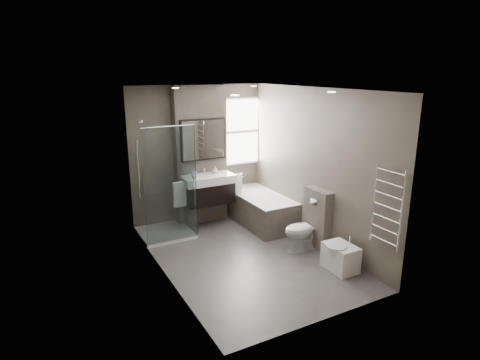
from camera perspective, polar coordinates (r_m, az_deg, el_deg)
room at (r=6.02m, az=0.83°, el=0.37°), size 2.70×3.90×2.70m
vanity_pier at (r=7.58m, az=-5.70°, el=3.47°), size 1.00×0.25×2.60m
vanity at (r=7.41m, az=-4.54°, el=-1.26°), size 0.95×0.47×0.66m
mirror_cabinet at (r=7.37m, az=-5.27°, el=5.75°), size 0.86×0.08×0.76m
towel_left at (r=7.20m, az=-8.55°, el=-2.06°), size 0.24×0.06×0.44m
towel_right at (r=7.63m, az=-0.62°, el=-0.87°), size 0.24×0.06×0.44m
shower_enclosure at (r=7.16m, az=-9.77°, el=-4.13°), size 0.90×0.90×2.00m
bathtub at (r=7.67m, az=2.87°, el=-3.98°), size 0.75×1.60×0.57m
window at (r=7.98m, az=-0.04°, el=6.89°), size 0.98×0.06×1.33m
toilet at (r=6.66m, az=9.13°, el=-6.97°), size 0.71×0.43×0.70m
cistern_box at (r=6.73m, az=10.95°, el=-5.44°), size 0.19×0.55×1.00m
bidet at (r=6.17m, az=14.06°, el=-10.57°), size 0.42×0.49×0.51m
towel_radiator at (r=5.64m, az=20.22°, el=-3.61°), size 0.03×0.49×1.10m
soap_bottle_a at (r=7.19m, az=-6.51°, el=0.99°), size 0.07×0.08×0.16m
soap_bottle_b at (r=7.46m, az=-3.59°, el=1.49°), size 0.11×0.11×0.14m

